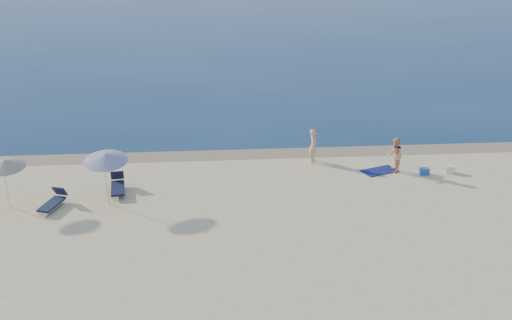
{
  "coord_description": "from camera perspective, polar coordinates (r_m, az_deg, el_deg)",
  "views": [
    {
      "loc": [
        -3.37,
        -9.76,
        11.2
      ],
      "look_at": [
        -1.36,
        16.0,
        1.0
      ],
      "focal_mm": 45.0,
      "sensor_mm": 36.0,
      "label": 1
    }
  ],
  "objects": [
    {
      "name": "lounger_right",
      "position": [
        27.64,
        -12.19,
        -2.26
      ],
      "size": [
        0.75,
        1.74,
        0.74
      ],
      "rotation": [
        0.0,
        0.0,
        0.12
      ],
      "color": "#121632",
      "rests_on": "ground"
    },
    {
      "name": "white_bag",
      "position": [
        30.29,
        16.93,
        -0.8
      ],
      "size": [
        0.48,
        0.45,
        0.33
      ],
      "primitive_type": "cube",
      "rotation": [
        0.0,
        0.0,
        -0.43
      ],
      "color": "silver",
      "rests_on": "ground"
    },
    {
      "name": "beach_towel",
      "position": [
        29.75,
        10.92,
        -0.96
      ],
      "size": [
        1.81,
        1.4,
        0.03
      ],
      "primitive_type": "cube",
      "rotation": [
        0.0,
        0.0,
        0.37
      ],
      "color": "#0D1545",
      "rests_on": "ground"
    },
    {
      "name": "wet_sand_strip",
      "position": [
        31.42,
        1.99,
        0.65
      ],
      "size": [
        240.0,
        1.6,
        0.0
      ],
      "primitive_type": "cube",
      "color": "#847254",
      "rests_on": "ground"
    },
    {
      "name": "person_right",
      "position": [
        29.55,
        12.26,
        0.41
      ],
      "size": [
        0.73,
        0.86,
        1.59
      ],
      "primitive_type": "imported",
      "rotation": [
        0.0,
        0.0,
        -1.75
      ],
      "color": "tan",
      "rests_on": "ground"
    },
    {
      "name": "blue_cooler",
      "position": [
        29.79,
        14.72,
        -0.97
      ],
      "size": [
        0.44,
        0.33,
        0.3
      ],
      "primitive_type": "cube",
      "rotation": [
        0.0,
        0.0,
        -0.07
      ],
      "color": "#1E4BA7",
      "rests_on": "ground"
    },
    {
      "name": "lounger_left",
      "position": [
        26.88,
        -17.59,
        -3.57
      ],
      "size": [
        0.97,
        1.66,
        0.7
      ],
      "rotation": [
        0.0,
        0.0,
        -0.31
      ],
      "color": "#151D39",
      "rests_on": "ground"
    },
    {
      "name": "umbrella_near",
      "position": [
        26.09,
        -13.23,
        0.24
      ],
      "size": [
        1.76,
        1.79,
        2.32
      ],
      "rotation": [
        0.0,
        0.0,
        0.0
      ],
      "color": "silver",
      "rests_on": "ground"
    },
    {
      "name": "person_left",
      "position": [
        30.16,
        5.12,
        1.3
      ],
      "size": [
        0.53,
        0.67,
        1.61
      ],
      "primitive_type": "imported",
      "rotation": [
        0.0,
        0.0,
        1.31
      ],
      "color": "tan",
      "rests_on": "ground"
    },
    {
      "name": "umbrella_far",
      "position": [
        27.09,
        -21.42,
        -0.29
      ],
      "size": [
        1.87,
        1.88,
        2.11
      ],
      "rotation": [
        0.0,
        0.0,
        0.22
      ],
      "color": "silver",
      "rests_on": "ground"
    }
  ]
}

